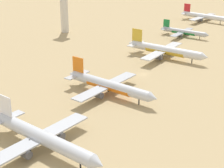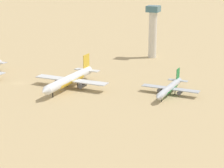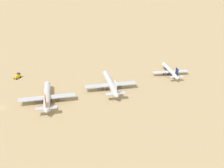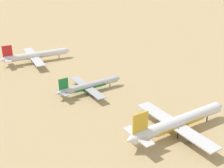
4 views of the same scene
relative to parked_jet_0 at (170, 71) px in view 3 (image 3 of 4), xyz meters
The scene contains 5 objects.
ground_plane 121.41m from the parked_jet_0, 97.45° to the left, with size 1800.00×1800.00×0.00m, color tan.
parked_jet_0 is the anchor object (origin of this frame).
parked_jet_1 52.91m from the parked_jet_0, 101.70° to the left, with size 43.31×35.26×12.48m.
parked_jet_2 95.41m from the parked_jet_0, 99.92° to the left, with size 41.83×34.03×12.06m.
service_truck 116.49m from the parked_jet_0, 76.30° to the left, with size 5.57×5.29×3.90m.
Camera 3 is at (-136.63, -25.51, 71.57)m, focal length 38.52 mm.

